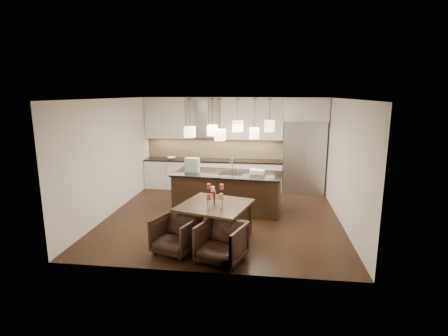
# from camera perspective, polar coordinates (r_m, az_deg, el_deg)

# --- Properties ---
(floor) EXTENTS (5.50, 5.50, 0.02)m
(floor) POSITION_cam_1_polar(r_m,az_deg,el_deg) (8.57, -0.17, -7.88)
(floor) COLOR black
(floor) RESTS_ON ground
(ceiling) EXTENTS (5.50, 5.50, 0.02)m
(ceiling) POSITION_cam_1_polar(r_m,az_deg,el_deg) (8.05, -0.18, 11.32)
(ceiling) COLOR white
(ceiling) RESTS_ON wall_back
(wall_back) EXTENTS (5.50, 0.02, 2.80)m
(wall_back) POSITION_cam_1_polar(r_m,az_deg,el_deg) (10.90, 1.66, 4.10)
(wall_back) COLOR silver
(wall_back) RESTS_ON ground
(wall_front) EXTENTS (5.50, 0.02, 2.80)m
(wall_front) POSITION_cam_1_polar(r_m,az_deg,el_deg) (5.54, -3.78, -3.88)
(wall_front) COLOR silver
(wall_front) RESTS_ON ground
(wall_left) EXTENTS (0.02, 5.50, 2.80)m
(wall_left) POSITION_cam_1_polar(r_m,az_deg,el_deg) (8.97, -17.96, 1.75)
(wall_left) COLOR silver
(wall_left) RESTS_ON ground
(wall_right) EXTENTS (0.02, 5.50, 2.80)m
(wall_right) POSITION_cam_1_polar(r_m,az_deg,el_deg) (8.32, 19.05, 0.90)
(wall_right) COLOR silver
(wall_right) RESTS_ON ground
(refrigerator) EXTENTS (1.20, 0.72, 2.15)m
(refrigerator) POSITION_cam_1_polar(r_m,az_deg,el_deg) (10.59, 12.85, 1.77)
(refrigerator) COLOR #B7B7BA
(refrigerator) RESTS_ON floor
(fridge_panel) EXTENTS (1.26, 0.72, 0.65)m
(fridge_panel) POSITION_cam_1_polar(r_m,az_deg,el_deg) (10.43, 13.21, 9.36)
(fridge_panel) COLOR silver
(fridge_panel) RESTS_ON refrigerator
(lower_cabinets) EXTENTS (4.21, 0.62, 0.88)m
(lower_cabinets) POSITION_cam_1_polar(r_m,az_deg,el_deg) (10.84, -1.83, -1.12)
(lower_cabinets) COLOR silver
(lower_cabinets) RESTS_ON floor
(countertop) EXTENTS (4.21, 0.66, 0.04)m
(countertop) POSITION_cam_1_polar(r_m,az_deg,el_deg) (10.74, -1.84, 1.27)
(countertop) COLOR black
(countertop) RESTS_ON lower_cabinets
(backsplash) EXTENTS (4.21, 0.02, 0.63)m
(backsplash) POSITION_cam_1_polar(r_m,az_deg,el_deg) (10.97, -1.61, 3.28)
(backsplash) COLOR #C3B18B
(backsplash) RESTS_ON countertop
(upper_cab_left) EXTENTS (1.25, 0.35, 1.25)m
(upper_cab_left) POSITION_cam_1_polar(r_m,az_deg,el_deg) (11.03, -9.45, 8.09)
(upper_cab_left) COLOR silver
(upper_cab_left) RESTS_ON wall_back
(upper_cab_right) EXTENTS (1.85, 0.35, 1.25)m
(upper_cab_right) POSITION_cam_1_polar(r_m,az_deg,el_deg) (10.59, 4.60, 8.05)
(upper_cab_right) COLOR silver
(upper_cab_right) RESTS_ON wall_back
(hood_canopy) EXTENTS (0.90, 0.52, 0.24)m
(hood_canopy) POSITION_cam_1_polar(r_m,az_deg,el_deg) (10.71, -3.42, 5.67)
(hood_canopy) COLOR #B7B7BA
(hood_canopy) RESTS_ON wall_back
(hood_chimney) EXTENTS (0.30, 0.28, 0.96)m
(hood_chimney) POSITION_cam_1_polar(r_m,az_deg,el_deg) (10.77, -3.36, 8.91)
(hood_chimney) COLOR #B7B7BA
(hood_chimney) RESTS_ON hood_canopy
(fruit_bowl) EXTENTS (0.31, 0.31, 0.06)m
(fruit_bowl) POSITION_cam_1_polar(r_m,az_deg,el_deg) (10.95, -8.56, 1.63)
(fruit_bowl) COLOR silver
(fruit_bowl) RESTS_ON countertop
(island_body) EXTENTS (2.71, 1.31, 0.92)m
(island_body) POSITION_cam_1_polar(r_m,az_deg,el_deg) (8.87, 0.55, -3.99)
(island_body) COLOR black
(island_body) RESTS_ON floor
(island_top) EXTENTS (2.80, 1.40, 0.04)m
(island_top) POSITION_cam_1_polar(r_m,az_deg,el_deg) (8.75, 0.56, -0.96)
(island_top) COLOR black
(island_top) RESTS_ON island_body
(faucet) EXTENTS (0.13, 0.26, 0.40)m
(faucet) POSITION_cam_1_polar(r_m,az_deg,el_deg) (8.78, 1.38, 0.56)
(faucet) COLOR silver
(faucet) RESTS_ON island_top
(tote_bag) EXTENTS (0.37, 0.22, 0.36)m
(tote_bag) POSITION_cam_1_polar(r_m,az_deg,el_deg) (8.89, -5.22, 0.51)
(tote_bag) COLOR #275E3F
(tote_bag) RESTS_ON island_top
(food_container) EXTENTS (0.38, 0.29, 0.10)m
(food_container) POSITION_cam_1_polar(r_m,az_deg,el_deg) (8.69, 5.46, -0.61)
(food_container) COLOR silver
(food_container) RESTS_ON island_top
(dining_table) EXTENTS (1.58, 1.58, 0.77)m
(dining_table) POSITION_cam_1_polar(r_m,az_deg,el_deg) (7.09, -1.52, -8.86)
(dining_table) COLOR black
(dining_table) RESTS_ON floor
(candelabra) EXTENTS (0.46, 0.46, 0.45)m
(candelabra) POSITION_cam_1_polar(r_m,az_deg,el_deg) (6.90, -1.55, -4.13)
(candelabra) COLOR black
(candelabra) RESTS_ON dining_table
(candle_a) EXTENTS (0.10, 0.10, 0.10)m
(candle_a) POSITION_cam_1_polar(r_m,az_deg,el_deg) (6.85, -0.45, -4.60)
(candle_a) COLOR #DCBF89
(candle_a) RESTS_ON candelabra
(candle_b) EXTENTS (0.10, 0.10, 0.10)m
(candle_b) POSITION_cam_1_polar(r_m,az_deg,el_deg) (7.04, -1.67, -4.14)
(candle_b) COLOR #D05641
(candle_b) RESTS_ON candelabra
(candle_c) EXTENTS (0.10, 0.10, 0.10)m
(candle_c) POSITION_cam_1_polar(r_m,az_deg,el_deg) (6.83, -2.52, -4.67)
(candle_c) COLOR #A94B26
(candle_c) RESTS_ON candelabra
(candle_d) EXTENTS (0.10, 0.10, 0.10)m
(candle_d) POSITION_cam_1_polar(r_m,az_deg,el_deg) (6.90, -0.38, -3.07)
(candle_d) COLOR #D05641
(candle_d) RESTS_ON candelabra
(candle_e) EXTENTS (0.10, 0.10, 0.10)m
(candle_e) POSITION_cam_1_polar(r_m,az_deg,el_deg) (6.94, -2.49, -3.00)
(candle_e) COLOR #A94B26
(candle_e) RESTS_ON candelabra
(candle_f) EXTENTS (0.10, 0.10, 0.10)m
(candle_f) POSITION_cam_1_polar(r_m,az_deg,el_deg) (6.74, -1.86, -3.45)
(candle_f) COLOR #DCBF89
(candle_f) RESTS_ON candelabra
(armchair_left) EXTENTS (0.95, 0.96, 0.69)m
(armchair_left) POSITION_cam_1_polar(r_m,az_deg,el_deg) (6.67, -7.87, -10.76)
(armchair_left) COLOR black
(armchair_left) RESTS_ON floor
(armchair_right) EXTENTS (0.98, 0.99, 0.71)m
(armchair_right) POSITION_cam_1_polar(r_m,az_deg,el_deg) (6.28, -0.43, -12.05)
(armchair_right) COLOR black
(armchair_right) RESTS_ON floor
(pendant_a) EXTENTS (0.24, 0.24, 0.26)m
(pendant_a) POSITION_cam_1_polar(r_m,az_deg,el_deg) (8.64, -5.62, 5.87)
(pendant_a) COLOR #F8E4BC
(pendant_a) RESTS_ON ceiling
(pendant_b) EXTENTS (0.24, 0.24, 0.26)m
(pendant_b) POSITION_cam_1_polar(r_m,az_deg,el_deg) (8.88, -1.90, 6.16)
(pendant_b) COLOR #F8E4BC
(pendant_b) RESTS_ON ceiling
(pendant_c) EXTENTS (0.24, 0.24, 0.26)m
(pendant_c) POSITION_cam_1_polar(r_m,az_deg,el_deg) (8.46, 2.26, 6.81)
(pendant_c) COLOR #F8E4BC
(pendant_c) RESTS_ON ceiling
(pendant_d) EXTENTS (0.24, 0.24, 0.26)m
(pendant_d) POSITION_cam_1_polar(r_m,az_deg,el_deg) (8.73, 4.98, 5.65)
(pendant_d) COLOR #F8E4BC
(pendant_d) RESTS_ON ceiling
(pendant_e) EXTENTS (0.24, 0.24, 0.26)m
(pendant_e) POSITION_cam_1_polar(r_m,az_deg,el_deg) (8.48, 7.43, 6.80)
(pendant_e) COLOR #F8E4BC
(pendant_e) RESTS_ON ceiling
(pendant_f) EXTENTS (0.24, 0.24, 0.26)m
(pendant_f) POSITION_cam_1_polar(r_m,az_deg,el_deg) (8.28, -0.65, 5.43)
(pendant_f) COLOR #F8E4BC
(pendant_f) RESTS_ON ceiling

